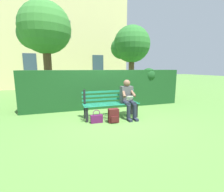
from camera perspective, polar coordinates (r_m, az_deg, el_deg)
The scene contains 9 objects.
ground at distance 5.11m, azimuth -0.35°, elevation -7.79°, with size 60.00×60.00×0.00m, color #517F38.
park_bench at distance 5.06m, azimuth -0.62°, elevation -2.53°, with size 1.75×0.52×0.91m.
person_seated at distance 5.04m, azimuth 5.72°, elevation -0.57°, with size 0.44×0.73×1.20m.
hedge_backdrop at distance 6.44m, azimuth -2.03°, elevation 2.92°, with size 6.28×0.74×1.57m.
tree at distance 8.18m, azimuth -23.51°, elevation 20.87°, with size 2.35×2.24×4.42m.
building_facade at distance 14.63m, azimuth -16.68°, elevation 17.56°, with size 10.08×2.98×7.19m.
backpack at distance 4.64m, azimuth 0.53°, elevation -7.11°, with size 0.29×0.25×0.41m.
handbag at distance 4.65m, azimuth -5.55°, elevation -8.02°, with size 0.35×0.12×0.39m.
tree_far at distance 10.25m, azimuth 6.48°, elevation 17.55°, with size 2.31×2.20×4.10m.
Camera 1 is at (1.46, 4.65, 1.56)m, focal length 25.47 mm.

